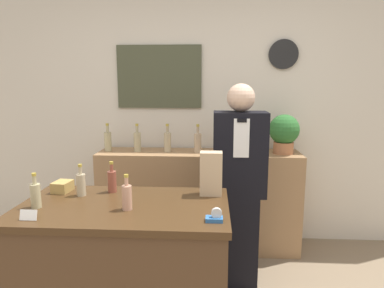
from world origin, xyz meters
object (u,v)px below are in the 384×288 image
(potted_plant, at_px, (284,132))
(paper_bag, at_px, (211,174))
(shopkeeper, at_px, (239,188))
(tape_dispenser, at_px, (215,217))

(potted_plant, bearing_deg, paper_bag, -121.95)
(potted_plant, bearing_deg, shopkeeper, -127.96)
(paper_bag, bearing_deg, potted_plant, 58.05)
(shopkeeper, distance_m, tape_dispenser, 0.95)
(potted_plant, height_order, paper_bag, potted_plant)
(tape_dispenser, bearing_deg, shopkeeper, 78.13)
(paper_bag, xyz_separation_m, tape_dispenser, (0.02, -0.43, -0.12))
(shopkeeper, height_order, potted_plant, shopkeeper)
(paper_bag, relative_size, tape_dispenser, 3.11)
(shopkeeper, xyz_separation_m, tape_dispenser, (-0.19, -0.92, 0.13))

